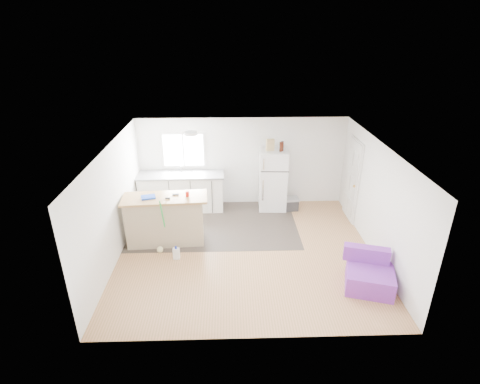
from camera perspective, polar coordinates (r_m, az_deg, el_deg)
name	(u,v)px	position (r m, az deg, el deg)	size (l,w,h in m)	color
room	(247,203)	(7.78, 1.00, -1.63)	(5.51, 5.01, 2.41)	#A27544
vinyl_zone	(215,224)	(9.44, -3.83, -4.89)	(4.05, 2.50, 0.00)	#342C27
window	(183,150)	(10.02, -8.61, 6.33)	(1.18, 0.06, 0.98)	white
interior_door	(352,180)	(9.75, 16.75, 1.69)	(0.11, 0.92, 2.10)	white
ceiling_fixture	(191,133)	(8.53, -7.51, 8.88)	(0.30, 0.30, 0.07)	white
kitchen_cabinets	(182,191)	(10.09, -8.88, 0.11)	(2.26, 0.73, 1.30)	white
peninsula	(165,220)	(8.59, -11.31, -4.14)	(1.89, 0.83, 1.14)	tan
refrigerator	(273,180)	(9.95, 5.02, 1.87)	(0.75, 0.72, 1.63)	white
cooler	(290,204)	(10.14, 7.57, -1.76)	(0.48, 0.34, 0.35)	#2E2D30
purple_seat	(369,275)	(7.66, 19.05, -11.81)	(1.05, 1.03, 0.71)	purple
cleaner_jug	(176,253)	(8.18, -9.68, -9.21)	(0.14, 0.10, 0.30)	white
mop	(161,242)	(8.44, -11.92, -7.48)	(0.23, 0.36, 1.27)	green
red_cup	(187,194)	(8.26, -8.03, -0.27)	(0.08, 0.08, 0.12)	red
blue_tray	(148,197)	(8.37, -13.81, -0.76)	(0.30, 0.22, 0.04)	#133CB9
tool_a	(176,194)	(8.38, -9.79, -0.37)	(0.14, 0.05, 0.03)	black
tool_b	(168,198)	(8.23, -10.97, -0.94)	(0.10, 0.04, 0.03)	black
cardboard_box	(270,145)	(9.60, 4.62, 7.17)	(0.20, 0.10, 0.30)	tan
bottle_left	(281,147)	(9.56, 6.24, 6.87)	(0.07, 0.07, 0.25)	#3B140A
bottle_right	(282,146)	(9.61, 6.46, 6.95)	(0.07, 0.07, 0.25)	#3B140A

